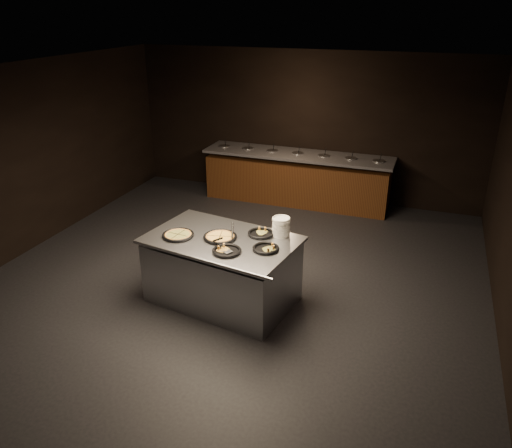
% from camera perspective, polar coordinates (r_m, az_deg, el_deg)
% --- Properties ---
extents(room, '(7.02, 8.02, 2.92)m').
position_cam_1_polar(room, '(6.47, -3.61, 3.69)').
color(room, black).
rests_on(room, ground).
extents(salad_bar, '(3.70, 0.83, 1.18)m').
position_cam_1_polar(salad_bar, '(9.98, 4.65, 4.90)').
color(salad_bar, '#593215').
rests_on(salad_bar, ground).
extents(serving_counter, '(2.08, 1.52, 0.92)m').
position_cam_1_polar(serving_counter, '(6.64, -3.86, -5.37)').
color(serving_counter, '#B6B8BE').
rests_on(serving_counter, ground).
extents(plate_stack, '(0.23, 0.23, 0.24)m').
position_cam_1_polar(plate_stack, '(6.45, 2.89, -0.32)').
color(plate_stack, white).
rests_on(plate_stack, serving_counter).
extents(pan_veggie_whole, '(0.41, 0.41, 0.04)m').
position_cam_1_polar(pan_veggie_whole, '(6.54, -8.89, -1.24)').
color(pan_veggie_whole, black).
rests_on(pan_veggie_whole, serving_counter).
extents(pan_cheese_whole, '(0.43, 0.43, 0.04)m').
position_cam_1_polar(pan_cheese_whole, '(6.42, -4.12, -1.46)').
color(pan_cheese_whole, black).
rests_on(pan_cheese_whole, serving_counter).
extents(pan_cheese_slices_a, '(0.35, 0.35, 0.04)m').
position_cam_1_polar(pan_cheese_slices_a, '(6.50, 0.58, -1.08)').
color(pan_cheese_slices_a, black).
rests_on(pan_cheese_slices_a, serving_counter).
extents(pan_cheese_slices_b, '(0.36, 0.36, 0.04)m').
position_cam_1_polar(pan_cheese_slices_b, '(6.06, -3.35, -3.07)').
color(pan_cheese_slices_b, black).
rests_on(pan_cheese_slices_b, serving_counter).
extents(pan_veggie_slices, '(0.33, 0.33, 0.04)m').
position_cam_1_polar(pan_veggie_slices, '(6.12, 1.13, -2.79)').
color(pan_veggie_slices, black).
rests_on(pan_veggie_slices, serving_counter).
extents(server_left, '(0.20, 0.33, 0.17)m').
position_cam_1_polar(server_left, '(6.44, -2.74, -0.75)').
color(server_left, '#B6B8BE').
rests_on(server_left, serving_counter).
extents(server_right, '(0.33, 0.23, 0.18)m').
position_cam_1_polar(server_right, '(6.12, -4.11, -2.16)').
color(server_right, '#B6B8BE').
rests_on(server_right, serving_counter).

